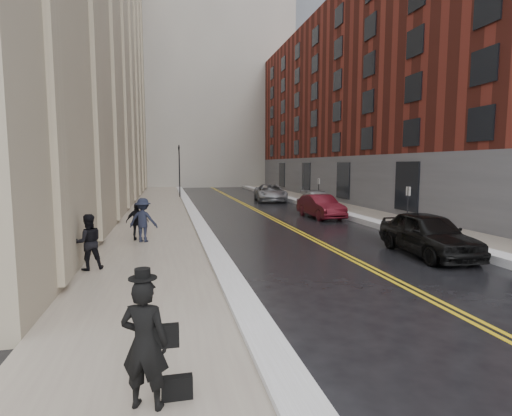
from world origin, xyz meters
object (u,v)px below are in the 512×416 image
car_black (428,234)px  pedestrian_c (137,222)px  car_silver_far (270,193)px  car_maroon (321,206)px  pedestrian_a (88,242)px  pedestrian_main (145,344)px  car_silver_near (318,201)px  pedestrian_b (143,220)px

car_black → pedestrian_c: (-10.55, 4.62, 0.14)m
car_silver_far → car_black: bearing=-82.5°
car_black → car_maroon: 10.60m
car_maroon → pedestrian_a: (-11.71, -10.62, 0.28)m
pedestrian_main → pedestrian_c: size_ratio=1.11×
car_black → pedestrian_main: size_ratio=2.69×
car_silver_near → pedestrian_b: pedestrian_b is taller
car_black → car_silver_far: 22.25m
car_black → car_silver_near: (1.34, 14.34, -0.09)m
car_silver_far → car_maroon: bearing=-81.9°
pedestrian_a → pedestrian_b: size_ratio=0.94×
car_black → pedestrian_a: 11.66m
car_silver_near → pedestrian_c: size_ratio=3.10×
pedestrian_main → car_silver_far: bearing=-88.5°
car_maroon → car_silver_far: 11.65m
car_maroon → pedestrian_c: bearing=-153.9°
car_silver_far → pedestrian_a: 25.07m
car_black → pedestrian_main: (-9.64, -7.55, 0.22)m
car_silver_far → pedestrian_main: size_ratio=3.19×
car_black → car_silver_near: size_ratio=0.96×
car_silver_near → pedestrian_main: pedestrian_main is taller
pedestrian_a → pedestrian_c: bearing=-121.9°
car_silver_near → pedestrian_c: 15.36m
pedestrian_main → pedestrian_b: bearing=-67.7°
pedestrian_main → pedestrian_b: pedestrian_b is taller
car_silver_near → pedestrian_b: size_ratio=2.69×
car_silver_far → pedestrian_c: size_ratio=3.53×
pedestrian_c → pedestrian_main: bearing=98.8°
car_maroon → car_silver_near: bearing=67.6°
car_black → car_silver_far: size_ratio=0.85×
pedestrian_main → car_black: bearing=-122.8°
pedestrian_b → pedestrian_c: (-0.26, 0.45, -0.12)m
car_silver_far → pedestrian_main: pedestrian_main is taller
pedestrian_a → pedestrian_c: size_ratio=1.08×
pedestrian_c → car_silver_far: bearing=-116.0°
car_silver_near → pedestrian_a: 19.37m
car_silver_near → car_silver_far: size_ratio=0.88×
car_black → car_silver_near: bearing=88.2°
pedestrian_b → pedestrian_c: size_ratio=1.15×
car_black → car_maroon: (0.05, 10.60, -0.08)m
car_black → pedestrian_main: pedestrian_main is taller
pedestrian_main → pedestrian_a: pedestrian_main is taller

